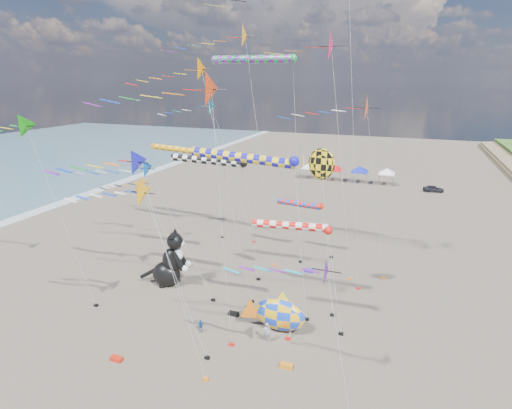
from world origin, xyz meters
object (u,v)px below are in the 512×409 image
object	(u,v)px
cat_inflatable	(168,258)
child_green	(246,311)
person_adult	(267,333)
fish_inflatable	(279,314)
child_blue	(201,326)
parked_car	(434,189)

from	to	relation	value
cat_inflatable	child_green	xyz separation A→B (m)	(9.14, -2.47, -2.35)
person_adult	fish_inflatable	bearing A→B (deg)	55.65
person_adult	child_blue	world-z (taller)	person_adult
child_green	child_blue	xyz separation A→B (m)	(-2.56, -3.36, 0.01)
fish_inflatable	cat_inflatable	bearing A→B (deg)	165.10
cat_inflatable	child_green	size ratio (longest dim) A/B	5.31
cat_inflatable	parked_car	size ratio (longest dim) A/B	1.64
person_adult	child_green	world-z (taller)	person_adult
child_blue	child_green	bearing A→B (deg)	19.23
parked_car	child_blue	bearing A→B (deg)	150.00
fish_inflatable	parked_car	size ratio (longest dim) A/B	1.59
parked_car	person_adult	bearing A→B (deg)	155.19
cat_inflatable	parked_car	bearing A→B (deg)	45.70
fish_inflatable	child_green	xyz separation A→B (m)	(-3.23, 0.82, -0.88)
cat_inflatable	child_blue	bearing A→B (deg)	-56.75
parked_car	fish_inflatable	bearing A→B (deg)	155.09
child_green	child_blue	distance (m)	4.22
person_adult	parked_car	distance (m)	53.24
fish_inflatable	child_blue	size ratio (longest dim) A/B	5.03
fish_inflatable	parked_car	xyz separation A→B (m)	(13.39, 49.61, -0.82)
child_green	parked_car	bearing A→B (deg)	93.51
cat_inflatable	person_adult	size ratio (longest dim) A/B	3.57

